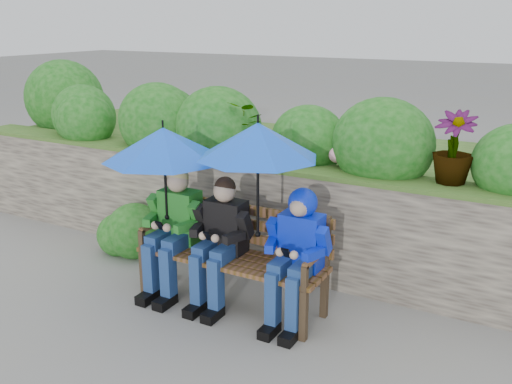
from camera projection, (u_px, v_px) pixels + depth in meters
The scene contains 8 objects.
ground at pixel (250, 302), 4.82m from camera, with size 60.00×60.00×0.00m, color gray.
garden_backdrop at pixel (314, 181), 6.00m from camera, with size 8.03×2.89×1.86m.
park_bench at pixel (235, 249), 4.69m from camera, with size 1.61×0.47×0.85m.
boy_left at pixel (174, 225), 4.85m from camera, with size 0.51×0.59×1.11m.
boy_middle at pixel (220, 236), 4.64m from camera, with size 0.49×0.57×1.08m.
boy_right at pixel (297, 247), 4.32m from camera, with size 0.49×0.59×1.08m.
umbrella_left at pixel (164, 144), 4.67m from camera, with size 1.02×1.02×0.85m.
umbrella_right at pixel (258, 141), 4.20m from camera, with size 0.93×0.93×0.96m.
Camera 1 is at (2.14, -3.77, 2.30)m, focal length 40.00 mm.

